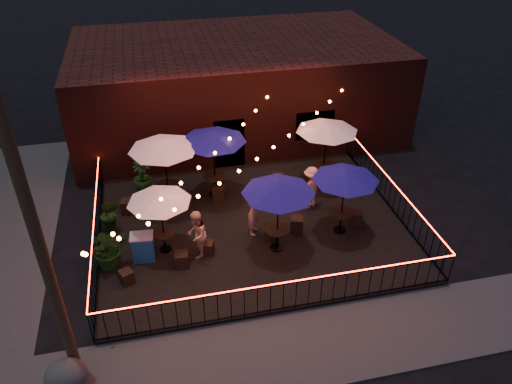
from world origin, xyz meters
TOP-DOWN VIEW (x-y plane):
  - ground at (0.00, 0.00)m, footprint 110.00×110.00m
  - patio at (0.00, 2.00)m, footprint 10.00×8.00m
  - sidewalk at (0.00, -3.25)m, footprint 18.00×2.50m
  - brick_building at (1.00, 9.99)m, footprint 14.00×8.00m
  - utility_pole at (-5.40, -2.60)m, footprint 0.26×0.26m
  - fence_front at (0.00, -2.00)m, footprint 10.00×0.04m
  - fence_left at (-5.00, 2.00)m, footprint 0.04×8.00m
  - fence_right at (5.00, 2.00)m, footprint 0.04×8.00m
  - festoon_lights at (-1.01, 1.70)m, footprint 10.02×8.72m
  - cafe_table_0 at (-2.95, 1.32)m, footprint 2.17×2.17m
  - cafe_table_1 at (-2.61, 3.85)m, footprint 2.50×2.50m
  - cafe_table_2 at (0.52, 0.62)m, footprint 2.67×2.67m
  - cafe_table_3 at (-0.89, 4.13)m, footprint 2.93×2.93m
  - cafe_table_4 at (2.79, 1.03)m, footprint 2.62×2.62m
  - cafe_table_5 at (3.26, 4.09)m, footprint 2.50×2.50m
  - bistro_chair_0 at (-4.14, 0.07)m, footprint 0.48×0.48m
  - bistro_chair_1 at (-2.50, 0.45)m, footprint 0.43×0.43m
  - bistro_chair_2 at (-4.06, 3.66)m, footprint 0.49×0.49m
  - bistro_chair_3 at (-2.09, 3.60)m, footprint 0.49×0.49m
  - bistro_chair_4 at (-1.66, 0.84)m, footprint 0.46×0.46m
  - bistro_chair_5 at (0.51, 1.19)m, footprint 0.44×0.44m
  - bistro_chair_6 at (-0.82, 3.79)m, footprint 0.54×0.54m
  - bistro_chair_7 at (1.49, 4.22)m, footprint 0.52×0.52m
  - bistro_chair_8 at (1.40, 1.39)m, footprint 0.50×0.50m
  - bistro_chair_9 at (3.42, 1.27)m, footprint 0.51×0.51m
  - bistro_chair_10 at (2.89, 4.27)m, footprint 0.43×0.43m
  - bistro_chair_11 at (3.73, 3.82)m, footprint 0.42×0.42m
  - patron_a at (-0.02, 1.57)m, footprint 0.61×0.72m
  - patron_b at (-1.97, 0.84)m, footprint 0.79×0.91m
  - patron_c at (2.28, 2.64)m, footprint 1.14×0.87m
  - potted_shrub_a at (-4.60, 0.94)m, footprint 1.50×1.42m
  - potted_shrub_b at (-4.60, 2.78)m, footprint 0.84×0.77m
  - potted_shrub_c at (-3.48, 5.01)m, footprint 0.82×0.82m
  - cooler at (-3.61, 1.02)m, footprint 0.73×0.55m
  - boulder at (-5.56, -3.03)m, footprint 1.17×1.09m

SIDE VIEW (x-z plane):
  - ground at x=0.00m, z-range 0.00..0.00m
  - sidewalk at x=0.00m, z-range 0.00..0.05m
  - patio at x=0.00m, z-range 0.00..0.15m
  - bistro_chair_0 at x=-4.14m, z-range 0.15..0.58m
  - bistro_chair_4 at x=-1.66m, z-range 0.15..0.58m
  - boulder at x=-5.56m, z-range 0.00..0.73m
  - bistro_chair_10 at x=2.89m, z-range 0.15..0.60m
  - bistro_chair_11 at x=3.73m, z-range 0.15..0.60m
  - bistro_chair_5 at x=0.51m, z-range 0.15..0.62m
  - bistro_chair_1 at x=-2.50m, z-range 0.15..0.62m
  - bistro_chair_7 at x=1.49m, z-range 0.15..0.62m
  - bistro_chair_8 at x=1.40m, z-range 0.15..0.63m
  - bistro_chair_9 at x=3.42m, z-range 0.15..0.65m
  - bistro_chair_2 at x=-4.06m, z-range 0.15..0.65m
  - bistro_chair_3 at x=-2.09m, z-range 0.15..0.65m
  - bistro_chair_6 at x=-0.82m, z-range 0.15..0.65m
  - cooler at x=-3.61m, z-range 0.16..1.08m
  - fence_front at x=0.00m, z-range 0.14..1.18m
  - fence_left at x=-5.00m, z-range 0.14..1.18m
  - fence_right at x=5.00m, z-range 0.14..1.18m
  - potted_shrub_c at x=-3.48m, z-range 0.15..1.36m
  - potted_shrub_b at x=-4.60m, z-range 0.15..1.38m
  - potted_shrub_a at x=-4.60m, z-range 0.15..1.47m
  - patron_c at x=2.28m, z-range 0.15..1.71m
  - patron_b at x=-1.97m, z-range 0.15..1.75m
  - patron_a at x=-0.02m, z-range 0.15..1.81m
  - brick_building at x=1.00m, z-range 0.00..4.00m
  - cafe_table_0 at x=-2.95m, z-range 1.04..3.18m
  - cafe_table_4 at x=2.79m, z-range 1.11..3.45m
  - cafe_table_2 at x=0.52m, z-range 1.17..3.62m
  - cafe_table_5 at x=3.26m, z-range 1.18..3.69m
  - cafe_table_3 at x=-0.89m, z-range 1.22..3.80m
  - festoon_lights at x=-1.01m, z-range 1.86..3.18m
  - cafe_table_1 at x=-2.61m, z-range 1.23..3.84m
  - utility_pole at x=-5.40m, z-range 0.00..8.00m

